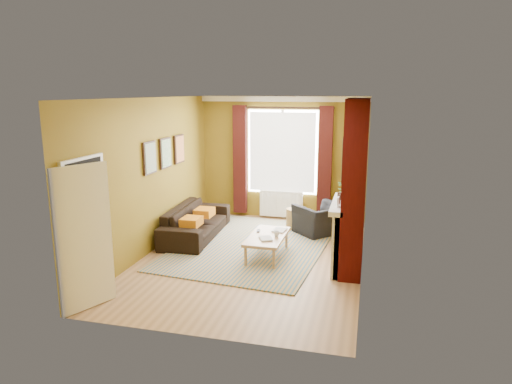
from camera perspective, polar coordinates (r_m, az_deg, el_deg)
ground at (r=8.23m, az=-0.43°, el=-8.21°), size 5.50×5.50×0.00m
room_walls at (r=7.98m, az=4.49°, el=1.45°), size 3.82×5.54×2.83m
striped_rug at (r=8.81m, az=-0.48°, el=-6.71°), size 3.03×3.95×0.02m
sofa at (r=9.35m, az=-7.52°, el=-3.69°), size 0.95×2.22×0.64m
armchair at (r=9.55m, az=8.13°, el=-3.42°), size 1.26×1.26×0.62m
coffee_table at (r=8.14m, az=1.41°, el=-5.72°), size 0.62×1.23×0.41m
wicker_stool at (r=9.85m, az=4.83°, el=-3.36°), size 0.45×0.45×0.45m
floor_lamp at (r=9.75m, az=11.62°, el=1.86°), size 0.26×0.26×1.46m
book_a at (r=7.89m, az=0.50°, el=-5.88°), size 0.31×0.34×0.03m
book_b at (r=8.43m, az=2.25°, el=-4.70°), size 0.26×0.33×0.02m
mug at (r=8.04m, az=2.59°, el=-5.27°), size 0.13×0.13×0.10m
tv_remote at (r=8.35m, az=0.29°, el=-4.87°), size 0.07×0.16×0.02m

